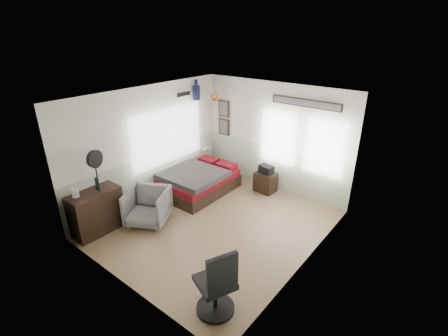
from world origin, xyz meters
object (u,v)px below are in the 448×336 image
Objects in this scene: armchair at (148,207)px; task_chair at (217,288)px; dresser at (96,212)px; nightstand at (265,182)px; bed at (199,181)px.

task_chair reaches higher than armchair.
dresser reaches higher than nightstand.
bed reaches higher than nightstand.
bed is 2.59m from dresser.
dresser is at bearing -100.34° from bed.
dresser is 1.19× the size of armchair.
task_chair reaches higher than bed.
bed is 2.23× the size of armchair.
dresser is at bearing -158.53° from task_chair.
nightstand is (1.30, 1.08, -0.04)m from bed.
dresser reaches higher than armchair.
bed is 1.69m from nightstand.
task_chair is at bearing -1.66° from dresser.
nightstand is at bearing 64.30° from dresser.
task_chair is (2.68, -0.94, 0.08)m from armchair.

